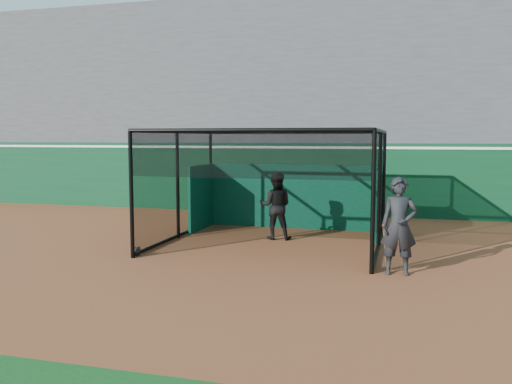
# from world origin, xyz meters

# --- Properties ---
(ground) EXTENTS (120.00, 120.00, 0.00)m
(ground) POSITION_xyz_m (0.00, 0.00, 0.00)
(ground) COLOR brown
(ground) RESTS_ON ground
(outfield_wall) EXTENTS (50.00, 0.50, 2.50)m
(outfield_wall) POSITION_xyz_m (0.00, 8.50, 1.29)
(outfield_wall) COLOR #0A3C1E
(outfield_wall) RESTS_ON ground
(grandstand) EXTENTS (50.00, 7.85, 8.95)m
(grandstand) POSITION_xyz_m (0.00, 12.27, 4.48)
(grandstand) COLOR #4C4C4F
(grandstand) RESTS_ON ground
(batting_cage) EXTENTS (5.36, 5.16, 2.85)m
(batting_cage) POSITION_xyz_m (0.34, 2.93, 1.42)
(batting_cage) COLOR black
(batting_cage) RESTS_ON ground
(batter) EXTENTS (0.95, 0.79, 1.78)m
(batter) POSITION_xyz_m (0.27, 3.46, 0.89)
(batter) COLOR black
(batter) RESTS_ON ground
(on_deck_player) EXTENTS (0.75, 0.53, 1.93)m
(on_deck_player) POSITION_xyz_m (3.48, 0.48, 0.96)
(on_deck_player) COLOR black
(on_deck_player) RESTS_ON ground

